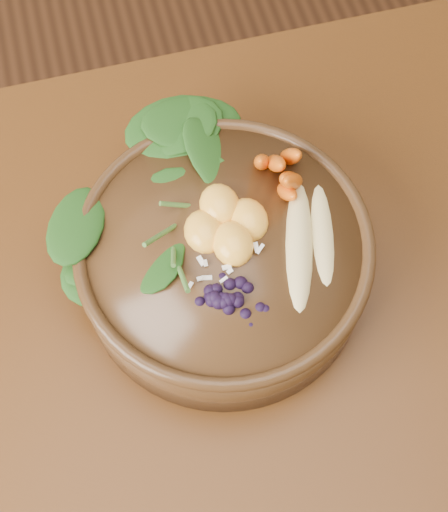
# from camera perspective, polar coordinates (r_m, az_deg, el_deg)

# --- Properties ---
(ground) EXTENTS (4.00, 4.00, 0.00)m
(ground) POSITION_cam_1_polar(r_m,az_deg,el_deg) (1.48, 4.86, -17.42)
(ground) COLOR #381E0F
(ground) RESTS_ON ground
(dining_table) EXTENTS (1.60, 0.90, 0.75)m
(dining_table) POSITION_cam_1_polar(r_m,az_deg,el_deg) (0.84, 8.35, -10.73)
(dining_table) COLOR #331C0C
(dining_table) RESTS_ON ground
(stoneware_bowl) EXTENTS (0.37, 0.37, 0.08)m
(stoneware_bowl) POSITION_cam_1_polar(r_m,az_deg,el_deg) (0.74, 0.00, -0.34)
(stoneware_bowl) COLOR #402712
(stoneware_bowl) RESTS_ON dining_table
(kale_heap) EXTENTS (0.23, 0.22, 0.05)m
(kale_heap) POSITION_cam_1_polar(r_m,az_deg,el_deg) (0.72, -3.71, 6.33)
(kale_heap) COLOR #224D19
(kale_heap) RESTS_ON stoneware_bowl
(carrot_cluster) EXTENTS (0.08, 0.08, 0.08)m
(carrot_cluster) POSITION_cam_1_polar(r_m,az_deg,el_deg) (0.71, 4.41, 8.35)
(carrot_cluster) COLOR orange
(carrot_cluster) RESTS_ON stoneware_bowl
(banana_halves) EXTENTS (0.09, 0.16, 0.03)m
(banana_halves) POSITION_cam_1_polar(r_m,az_deg,el_deg) (0.70, 7.09, 1.87)
(banana_halves) COLOR #E0CC84
(banana_halves) RESTS_ON stoneware_bowl
(mandarin_cluster) EXTENTS (0.11, 0.11, 0.03)m
(mandarin_cluster) POSITION_cam_1_polar(r_m,az_deg,el_deg) (0.70, 0.18, 3.04)
(mandarin_cluster) COLOR #FFB034
(mandarin_cluster) RESTS_ON stoneware_bowl
(blueberry_pile) EXTENTS (0.16, 0.14, 0.04)m
(blueberry_pile) POSITION_cam_1_polar(r_m,az_deg,el_deg) (0.66, 0.24, -2.91)
(blueberry_pile) COLOR black
(blueberry_pile) RESTS_ON stoneware_bowl
(coconut_flakes) EXTENTS (0.11, 0.09, 0.01)m
(coconut_flakes) POSITION_cam_1_polar(r_m,az_deg,el_deg) (0.69, 0.16, -0.30)
(coconut_flakes) COLOR white
(coconut_flakes) RESTS_ON stoneware_bowl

